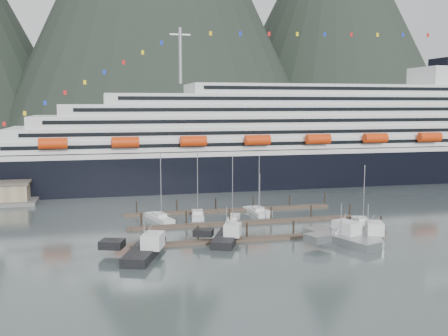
{
  "coord_description": "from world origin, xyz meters",
  "views": [
    {
      "loc": [
        -33.7,
        -98.29,
        24.52
      ],
      "look_at": [
        -4.87,
        22.0,
        9.25
      ],
      "focal_mm": 42.0,
      "sensor_mm": 36.0,
      "label": 1
    }
  ],
  "objects_px": {
    "sailboat_h": "(362,223)",
    "trawler_b": "(226,237)",
    "sailboat_a": "(198,215)",
    "trawler_c": "(340,237)",
    "sailboat_b": "(159,218)",
    "trawler_d": "(366,236)",
    "sailboat_d": "(233,220)",
    "sailboat_f": "(257,211)",
    "cruise_ship": "(308,144)",
    "sailboat_c": "(258,212)",
    "trawler_a": "(144,250)"
  },
  "relations": [
    {
      "from": "sailboat_f",
      "to": "trawler_b",
      "type": "xyz_separation_m",
      "value": [
        -13.06,
        -23.27,
        0.53
      ]
    },
    {
      "from": "trawler_d",
      "to": "sailboat_b",
      "type": "bearing_deg",
      "value": 73.3
    },
    {
      "from": "sailboat_c",
      "to": "trawler_c",
      "type": "height_order",
      "value": "sailboat_c"
    },
    {
      "from": "sailboat_b",
      "to": "trawler_c",
      "type": "distance_m",
      "value": 38.53
    },
    {
      "from": "cruise_ship",
      "to": "sailboat_c",
      "type": "xyz_separation_m",
      "value": [
        -29.67,
        -43.34,
        -11.62
      ]
    },
    {
      "from": "sailboat_c",
      "to": "trawler_b",
      "type": "bearing_deg",
      "value": 149.07
    },
    {
      "from": "sailboat_b",
      "to": "trawler_c",
      "type": "xyz_separation_m",
      "value": [
        29.11,
        -25.23,
        0.53
      ]
    },
    {
      "from": "sailboat_b",
      "to": "trawler_c",
      "type": "bearing_deg",
      "value": -148.04
    },
    {
      "from": "sailboat_c",
      "to": "trawler_a",
      "type": "xyz_separation_m",
      "value": [
        -27.51,
        -26.55,
        0.55
      ]
    },
    {
      "from": "sailboat_d",
      "to": "trawler_b",
      "type": "distance_m",
      "value": 16.37
    },
    {
      "from": "sailboat_h",
      "to": "sailboat_d",
      "type": "bearing_deg",
      "value": 84.64
    },
    {
      "from": "sailboat_h",
      "to": "trawler_a",
      "type": "bearing_deg",
      "value": 118.37
    },
    {
      "from": "sailboat_b",
      "to": "sailboat_d",
      "type": "height_order",
      "value": "sailboat_b"
    },
    {
      "from": "trawler_a",
      "to": "sailboat_f",
      "type": "bearing_deg",
      "value": -24.94
    },
    {
      "from": "trawler_c",
      "to": "sailboat_f",
      "type": "bearing_deg",
      "value": -8.58
    },
    {
      "from": "sailboat_a",
      "to": "trawler_c",
      "type": "distance_m",
      "value": 33.65
    },
    {
      "from": "sailboat_c",
      "to": "trawler_b",
      "type": "xyz_separation_m",
      "value": [
        -12.6,
        -21.66,
        0.49
      ]
    },
    {
      "from": "sailboat_a",
      "to": "sailboat_d",
      "type": "bearing_deg",
      "value": -124.3
    },
    {
      "from": "sailboat_h",
      "to": "trawler_b",
      "type": "height_order",
      "value": "sailboat_h"
    },
    {
      "from": "sailboat_h",
      "to": "trawler_b",
      "type": "distance_m",
      "value": 30.99
    },
    {
      "from": "cruise_ship",
      "to": "trawler_c",
      "type": "distance_m",
      "value": 74.41
    },
    {
      "from": "trawler_d",
      "to": "trawler_b",
      "type": "bearing_deg",
      "value": 98.35
    },
    {
      "from": "sailboat_b",
      "to": "trawler_a",
      "type": "relative_size",
      "value": 1.01
    },
    {
      "from": "sailboat_a",
      "to": "trawler_b",
      "type": "relative_size",
      "value": 1.25
    },
    {
      "from": "sailboat_b",
      "to": "sailboat_f",
      "type": "bearing_deg",
      "value": -99.43
    },
    {
      "from": "sailboat_h",
      "to": "trawler_a",
      "type": "xyz_separation_m",
      "value": [
        -45.15,
        -11.66,
        0.56
      ]
    },
    {
      "from": "sailboat_f",
      "to": "trawler_d",
      "type": "relative_size",
      "value": 0.73
    },
    {
      "from": "sailboat_h",
      "to": "trawler_c",
      "type": "relative_size",
      "value": 0.83
    },
    {
      "from": "cruise_ship",
      "to": "sailboat_f",
      "type": "relative_size",
      "value": 22.64
    },
    {
      "from": "cruise_ship",
      "to": "trawler_b",
      "type": "bearing_deg",
      "value": -123.03
    },
    {
      "from": "sailboat_b",
      "to": "sailboat_d",
      "type": "distance_m",
      "value": 15.53
    },
    {
      "from": "trawler_c",
      "to": "trawler_d",
      "type": "height_order",
      "value": "trawler_c"
    },
    {
      "from": "sailboat_a",
      "to": "sailboat_f",
      "type": "height_order",
      "value": "sailboat_a"
    },
    {
      "from": "sailboat_b",
      "to": "trawler_d",
      "type": "bearing_deg",
      "value": -143.3
    },
    {
      "from": "sailboat_a",
      "to": "sailboat_h",
      "type": "height_order",
      "value": "sailboat_a"
    },
    {
      "from": "sailboat_b",
      "to": "trawler_d",
      "type": "xyz_separation_m",
      "value": [
        34.35,
        -25.12,
        0.49
      ]
    },
    {
      "from": "sailboat_d",
      "to": "sailboat_c",
      "type": "bearing_deg",
      "value": -29.4
    },
    {
      "from": "sailboat_a",
      "to": "trawler_a",
      "type": "bearing_deg",
      "value": 161.62
    },
    {
      "from": "trawler_a",
      "to": "sailboat_d",
      "type": "bearing_deg",
      "value": -24.93
    },
    {
      "from": "sailboat_d",
      "to": "sailboat_f",
      "type": "height_order",
      "value": "sailboat_d"
    },
    {
      "from": "sailboat_a",
      "to": "sailboat_f",
      "type": "xyz_separation_m",
      "value": [
        14.1,
        1.74,
        -0.05
      ]
    },
    {
      "from": "trawler_c",
      "to": "trawler_d",
      "type": "xyz_separation_m",
      "value": [
        5.24,
        0.11,
        -0.04
      ]
    },
    {
      "from": "sailboat_c",
      "to": "trawler_d",
      "type": "distance_m",
      "value": 29.26
    },
    {
      "from": "sailboat_h",
      "to": "trawler_a",
      "type": "relative_size",
      "value": 0.86
    },
    {
      "from": "sailboat_b",
      "to": "trawler_c",
      "type": "height_order",
      "value": "sailboat_b"
    },
    {
      "from": "cruise_ship",
      "to": "sailboat_h",
      "type": "xyz_separation_m",
      "value": [
        -12.03,
        -58.22,
        -11.63
      ]
    },
    {
      "from": "sailboat_h",
      "to": "trawler_d",
      "type": "xyz_separation_m",
      "value": [
        -5.37,
        -11.67,
        0.51
      ]
    },
    {
      "from": "sailboat_f",
      "to": "trawler_a",
      "type": "bearing_deg",
      "value": 112.88
    },
    {
      "from": "sailboat_h",
      "to": "trawler_c",
      "type": "height_order",
      "value": "sailboat_h"
    },
    {
      "from": "trawler_a",
      "to": "sailboat_h",
      "type": "bearing_deg",
      "value": -55.64
    }
  ]
}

